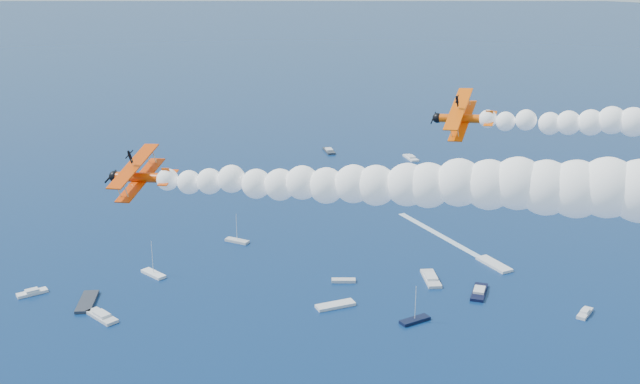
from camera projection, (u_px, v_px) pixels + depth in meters
The scene contains 5 objects.
biplane_lead at pixel (464, 119), 103.45m from camera, with size 8.41×9.43×5.68m, color #F85605, non-canonical shape.
biplane_trail at pixel (142, 177), 83.88m from camera, with size 7.85×8.81×5.31m, color #E64104, non-canonical shape.
smoke_trail_trail at pixel (446, 185), 72.99m from camera, with size 64.18×22.36×11.58m, color white, non-canonical shape.
spectator_boats at pixel (499, 263), 196.90m from camera, with size 208.91×183.83×0.70m.
boat_wakes at pixel (611, 255), 202.71m from camera, with size 123.86×39.82×0.04m.
Camera 1 is at (54.98, -56.77, 79.27)m, focal length 43.56 mm.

